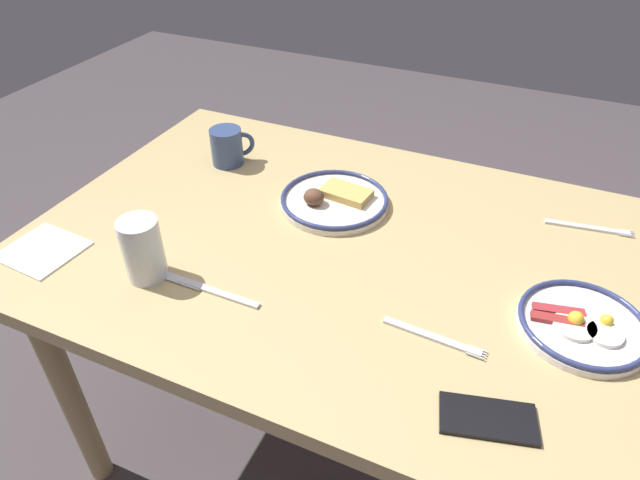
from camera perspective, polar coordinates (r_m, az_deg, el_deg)
ground_plane at (r=1.73m, az=2.15°, el=-20.22°), size 6.00×6.00×0.00m
dining_table at (r=1.23m, az=2.84°, el=-3.53°), size 1.36×0.90×0.74m
plate_near_main at (r=1.29m, az=1.36°, el=4.18°), size 0.25×0.25×0.05m
plate_center_pancakes at (r=1.09m, az=25.34°, el=-7.88°), size 0.22×0.22×0.04m
coffee_mug at (r=1.47m, az=-9.46°, el=9.51°), size 0.10×0.10×0.09m
drinking_glass at (r=1.11m, az=-17.69°, el=-1.20°), size 0.08×0.08×0.13m
cell_phone at (r=0.91m, az=16.88°, el=-17.15°), size 0.16×0.11×0.01m
paper_napkin at (r=1.29m, az=-26.61°, el=-0.95°), size 0.16×0.15×0.00m
fork_near at (r=1.36m, az=25.96°, el=1.13°), size 0.18×0.04×0.01m
fork_far at (r=1.00m, az=11.65°, el=-9.79°), size 0.18×0.03×0.01m
butter_knife at (r=1.08m, az=-11.25°, el=-5.07°), size 0.21×0.02×0.01m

